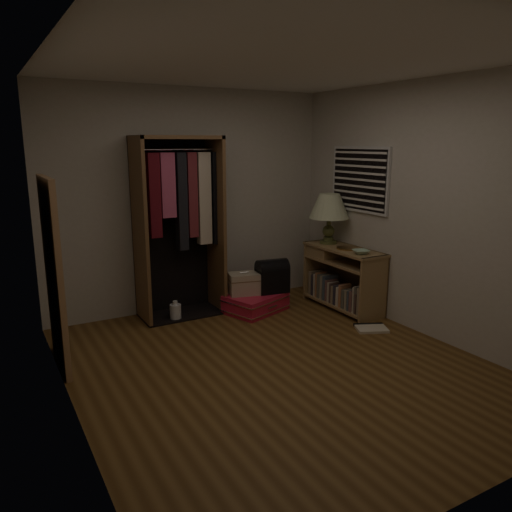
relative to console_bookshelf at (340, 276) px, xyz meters
name	(u,v)px	position (x,y,z in m)	size (l,w,h in m)	color
ground	(279,366)	(-1.54, -1.05, -0.39)	(4.00, 4.00, 0.00)	brown
room_walls	(286,200)	(-1.46, -1.01, 1.11)	(3.52, 4.02, 2.60)	beige
console_bookshelf	(340,276)	(0.00, 0.00, 0.00)	(0.42, 1.12, 0.75)	olive
open_wardrobe	(182,212)	(-1.74, 0.72, 0.81)	(1.02, 0.50, 2.05)	brown
floor_mirror	(54,275)	(-3.24, -0.05, 0.46)	(0.06, 0.80, 1.70)	#AD7E53
pink_suitcase	(256,302)	(-0.98, 0.36, -0.28)	(0.84, 0.72, 0.22)	red
train_case	(244,283)	(-1.09, 0.43, -0.05)	(0.43, 0.34, 0.27)	tan
black_bag	(272,275)	(-0.76, 0.34, 0.03)	(0.40, 0.29, 0.40)	black
table_lamp	(329,207)	(0.00, 0.26, 0.81)	(0.61, 0.61, 0.62)	#464D25
brass_tray	(347,248)	(0.00, -0.11, 0.36)	(0.27, 0.27, 0.01)	#9F753D
ceramic_bowl	(361,252)	(-0.05, -0.40, 0.38)	(0.19, 0.19, 0.05)	#9FBFA3
white_jug	(176,312)	(-1.92, 0.55, -0.30)	(0.17, 0.17, 0.23)	silver
floor_book	(371,328)	(-0.18, -0.77, -0.38)	(0.40, 0.37, 0.03)	beige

